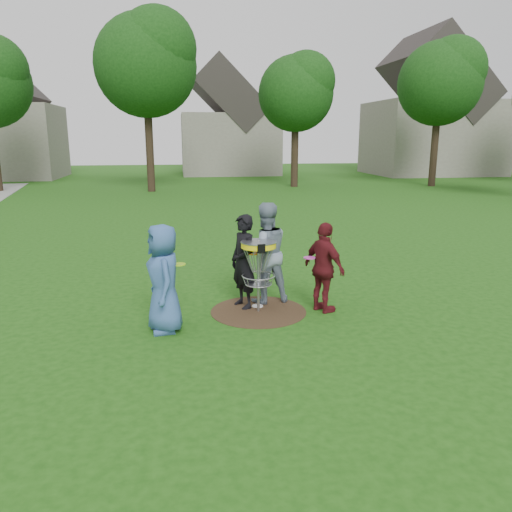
{
  "coord_description": "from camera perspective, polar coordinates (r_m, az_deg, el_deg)",
  "views": [
    {
      "loc": [
        -1.39,
        -8.76,
        3.21
      ],
      "look_at": [
        0.0,
        0.3,
        1.0
      ],
      "focal_mm": 35.0,
      "sensor_mm": 36.0,
      "label": 1
    }
  ],
  "objects": [
    {
      "name": "house_row",
      "position": [
        42.29,
        -0.37,
        14.84
      ],
      "size": [
        44.5,
        10.65,
        11.62
      ],
      "color": "gray",
      "rests_on": "ground"
    },
    {
      "name": "player_grey",
      "position": [
        9.73,
        1.05,
        0.36
      ],
      "size": [
        1.06,
        0.88,
        1.98
      ],
      "primitive_type": "imported",
      "rotation": [
        0.0,
        0.0,
        3.29
      ],
      "color": "gray",
      "rests_on": "ground"
    },
    {
      "name": "disc_golf_basket",
      "position": [
        9.13,
        0.29,
        -0.32
      ],
      "size": [
        0.66,
        0.67,
        1.38
      ],
      "color": "#9EA0A5",
      "rests_on": "ground"
    },
    {
      "name": "tree_row",
      "position": [
        29.64,
        -5.47,
        19.32
      ],
      "size": [
        51.2,
        17.42,
        9.9
      ],
      "color": "#38281C",
      "rests_on": "ground"
    },
    {
      "name": "disc_on_grass",
      "position": [
        9.68,
        0.17,
        -5.75
      ],
      "size": [
        0.22,
        0.22,
        0.02
      ],
      "primitive_type": "cylinder",
      "color": "white",
      "rests_on": "ground"
    },
    {
      "name": "dirt_patch",
      "position": [
        9.43,
        0.28,
        -6.32
      ],
      "size": [
        1.8,
        1.8,
        0.01
      ],
      "primitive_type": "cylinder",
      "color": "#47331E",
      "rests_on": "ground"
    },
    {
      "name": "player_maroon",
      "position": [
        9.28,
        7.81,
        -1.34
      ],
      "size": [
        0.81,
        1.07,
        1.69
      ],
      "primitive_type": "imported",
      "rotation": [
        0.0,
        0.0,
        2.04
      ],
      "color": "#5C151B",
      "rests_on": "ground"
    },
    {
      "name": "ground",
      "position": [
        9.43,
        0.28,
        -6.34
      ],
      "size": [
        100.0,
        100.0,
        0.0
      ],
      "primitive_type": "plane",
      "color": "#19470F",
      "rests_on": "ground"
    },
    {
      "name": "held_discs",
      "position": [
        9.02,
        -0.36,
        0.14
      ],
      "size": [
        2.58,
        1.11,
        0.19
      ],
      "color": "#A7E319",
      "rests_on": "ground"
    },
    {
      "name": "player_black",
      "position": [
        9.43,
        -1.45,
        -0.64
      ],
      "size": [
        0.67,
        0.78,
        1.8
      ],
      "primitive_type": "imported",
      "rotation": [
        0.0,
        0.0,
        -1.13
      ],
      "color": "black",
      "rests_on": "ground"
    },
    {
      "name": "player_blue",
      "position": [
        8.4,
        -10.51,
        -2.55
      ],
      "size": [
        0.74,
        0.99,
        1.83
      ],
      "primitive_type": "imported",
      "rotation": [
        0.0,
        0.0,
        -1.38
      ],
      "color": "#385D9A",
      "rests_on": "ground"
    }
  ]
}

